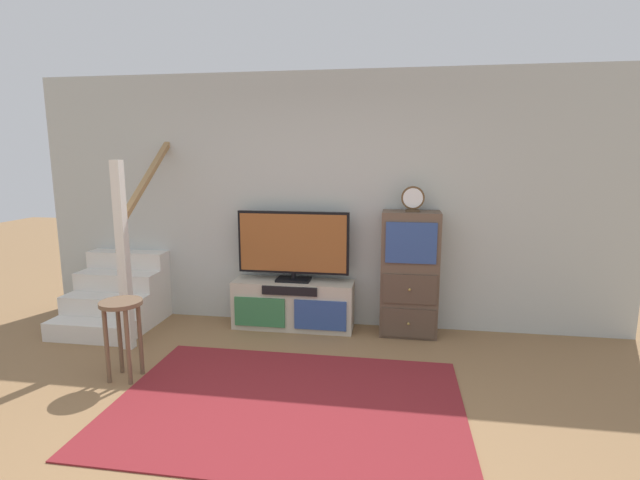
{
  "coord_description": "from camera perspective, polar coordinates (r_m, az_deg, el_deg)",
  "views": [
    {
      "loc": [
        0.76,
        -2.6,
        1.85
      ],
      "look_at": [
        0.08,
        1.64,
        1.07
      ],
      "focal_mm": 26.65,
      "sensor_mm": 36.0,
      "label": 1
    }
  ],
  "objects": [
    {
      "name": "ground_plane",
      "position": [
        3.28,
        -6.47,
        -24.15
      ],
      "size": [
        20.0,
        20.0,
        0.0
      ],
      "primitive_type": "plane",
      "color": "olive"
    },
    {
      "name": "back_wall",
      "position": [
        5.14,
        0.57,
        4.67
      ],
      "size": [
        6.4,
        0.12,
        2.7
      ],
      "primitive_type": "cube",
      "color": "#B2B7B2",
      "rests_on": "ground_plane"
    },
    {
      "name": "area_rug",
      "position": [
        3.77,
        -3.9,
        -19.05
      ],
      "size": [
        2.6,
        1.8,
        0.01
      ],
      "primitive_type": "cube",
      "color": "maroon",
      "rests_on": "ground_plane"
    },
    {
      "name": "media_console",
      "position": [
        5.16,
        -3.23,
        -7.74
      ],
      "size": [
        1.29,
        0.38,
        0.52
      ],
      "color": "#BCB29E",
      "rests_on": "ground_plane"
    },
    {
      "name": "television",
      "position": [
        5.02,
        -3.24,
        -0.51
      ],
      "size": [
        1.19,
        0.22,
        0.75
      ],
      "color": "black",
      "rests_on": "media_console"
    },
    {
      "name": "side_cabinet",
      "position": [
        4.95,
        10.68,
        -4.04
      ],
      "size": [
        0.58,
        0.38,
        1.29
      ],
      "color": "brown",
      "rests_on": "ground_plane"
    },
    {
      "name": "desk_clock",
      "position": [
        4.81,
        11.08,
        4.86
      ],
      "size": [
        0.23,
        0.08,
        0.25
      ],
      "color": "#4C3823",
      "rests_on": "side_cabinet"
    },
    {
      "name": "staircase",
      "position": [
        5.85,
        -22.16,
        -5.19
      ],
      "size": [
        1.0,
        1.36,
        2.2
      ],
      "color": "silver",
      "rests_on": "ground_plane"
    },
    {
      "name": "bar_stool_near",
      "position": [
        4.27,
        -22.67,
        -8.94
      ],
      "size": [
        0.34,
        0.34,
        0.67
      ],
      "color": "brown",
      "rests_on": "ground_plane"
    }
  ]
}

